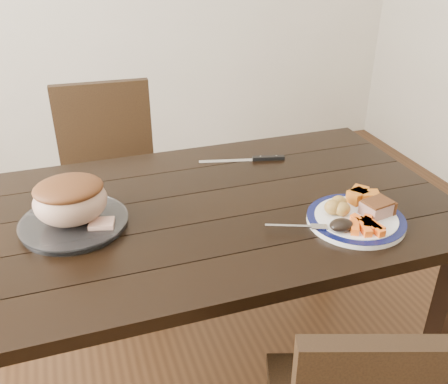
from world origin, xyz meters
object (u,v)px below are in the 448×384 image
object	(u,v)px
chair_far	(111,178)
pork_slice	(377,208)
serving_platter	(74,224)
carving_knife	(258,159)
fork	(301,227)
roast_joint	(70,201)
dinner_plate	(356,220)
dining_table	(199,232)

from	to	relation	value
chair_far	pork_slice	size ratio (longest dim) A/B	10.96
serving_platter	carving_knife	distance (m)	0.73
fork	roast_joint	xyz separation A→B (m)	(-0.61, 0.24, 0.06)
pork_slice	dinner_plate	bearing A→B (deg)	175.24
dining_table	chair_far	world-z (taller)	chair_far
chair_far	fork	distance (m)	1.09
dining_table	dinner_plate	xyz separation A→B (m)	(0.42, -0.24, 0.10)
carving_knife	roast_joint	bearing A→B (deg)	-146.12
chair_far	roast_joint	world-z (taller)	chair_far
dining_table	chair_far	size ratio (longest dim) A/B	1.73
pork_slice	carving_knife	distance (m)	0.53
dinner_plate	carving_knife	distance (m)	0.51
roast_joint	chair_far	bearing A→B (deg)	76.39
dining_table	dinner_plate	distance (m)	0.49
dining_table	fork	bearing A→B (deg)	-44.20
dining_table	fork	size ratio (longest dim) A/B	9.37
roast_joint	fork	bearing A→B (deg)	-21.63
chair_far	dinner_plate	distance (m)	1.18
pork_slice	fork	size ratio (longest dim) A/B	0.50
dinner_plate	pork_slice	distance (m)	0.07
roast_joint	dining_table	bearing A→B (deg)	-1.55
dining_table	chair_far	distance (m)	0.78
dinner_plate	serving_platter	bearing A→B (deg)	162.72
chair_far	dining_table	bearing A→B (deg)	108.66
dinner_plate	pork_slice	size ratio (longest dim) A/B	3.42
dining_table	pork_slice	world-z (taller)	pork_slice
dinner_plate	fork	world-z (taller)	fork
chair_far	fork	xyz separation A→B (m)	(0.44, -0.97, 0.25)
dinner_plate	serving_platter	world-z (taller)	serving_platter
chair_far	fork	world-z (taller)	chair_far
chair_far	roast_joint	size ratio (longest dim) A/B	4.45
chair_far	roast_joint	distance (m)	0.81
dining_table	chair_far	xyz separation A→B (m)	(-0.20, 0.74, -0.13)
roast_joint	carving_knife	bearing A→B (deg)	20.07
roast_joint	pork_slice	bearing A→B (deg)	-16.38
serving_platter	roast_joint	distance (m)	0.08
serving_platter	roast_joint	world-z (taller)	roast_joint
dining_table	serving_platter	size ratio (longest dim) A/B	5.26
pork_slice	carving_knife	world-z (taller)	pork_slice
fork	serving_platter	bearing A→B (deg)	-179.66
dining_table	carving_knife	distance (m)	0.42
chair_far	carving_knife	distance (m)	0.73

